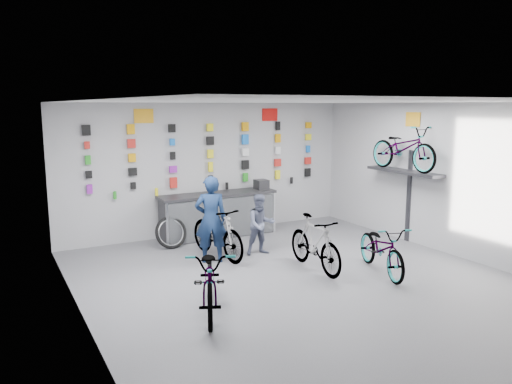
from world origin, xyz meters
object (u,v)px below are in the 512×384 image
bike_center (315,243)px  customer (261,224)px  bike_service (217,232)px  clerk (211,219)px  counter (218,215)px  bike_left (211,278)px  bike_right (382,248)px

bike_center → customer: 1.38m
bike_center → bike_service: 1.97m
bike_center → clerk: clerk is taller
bike_center → customer: bearing=108.6°
clerk → counter: bearing=-101.0°
bike_left → bike_service: size_ratio=1.10×
counter → bike_left: same height
bike_left → bike_right: 3.33m
bike_center → customer: customer is taller
bike_left → counter: bearing=87.2°
clerk → bike_left: bearing=83.7°
customer → bike_right: bearing=-49.1°
bike_right → bike_service: (-2.18, 2.23, 0.07)m
bike_right → clerk: size_ratio=1.04×
bike_center → bike_service: (-1.23, 1.53, 0.02)m
counter → bike_service: 1.61m
clerk → bike_right: bearing=156.9°
clerk → customer: (1.06, -0.03, -0.22)m
bike_left → bike_service: 2.60m
bike_center → bike_right: (0.95, -0.70, -0.05)m
counter → clerk: (-0.89, -1.64, 0.34)m
counter → bike_center: 3.04m
bike_service → customer: 0.89m
bike_left → bike_center: bearing=41.6°
customer → bike_left: bearing=-125.8°
bike_left → customer: (2.01, 2.12, 0.11)m
counter → clerk: 1.90m
counter → bike_left: 4.21m
bike_service → bike_right: bearing=-55.1°
counter → bike_service: bike_service is taller
clerk → bike_center: bearing=154.4°
bike_service → customer: size_ratio=1.42×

